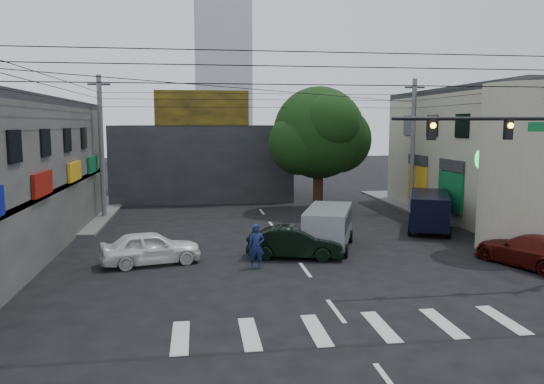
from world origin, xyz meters
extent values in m
plane|color=black|center=(0.00, 0.00, 0.00)|extent=(160.00, 160.00, 0.00)
cube|color=#514F4C|center=(18.00, 18.00, 0.07)|extent=(16.00, 16.00, 0.15)
cube|color=#9F947E|center=(18.00, 13.00, 4.00)|extent=(14.00, 18.00, 8.00)
cylinder|color=#9F947E|center=(11.00, 4.00, 4.00)|extent=(4.00, 4.00, 8.00)
cube|color=#232326|center=(-4.00, 26.00, 3.00)|extent=(14.00, 10.00, 6.00)
cube|color=olive|center=(-4.00, 21.10, 7.30)|extent=(7.00, 0.30, 2.60)
cube|color=silver|center=(0.00, 70.00, 22.00)|extent=(9.00, 9.00, 44.00)
cylinder|color=black|center=(4.00, 17.00, 2.20)|extent=(0.70, 0.70, 4.40)
sphere|color=black|center=(4.00, 17.00, 5.50)|extent=(6.40, 6.40, 6.40)
cylinder|color=black|center=(6.00, -1.00, 6.30)|extent=(7.00, 0.14, 0.14)
cube|color=black|center=(7.00, -1.00, 5.90)|extent=(0.28, 0.22, 0.75)
cube|color=black|center=(4.00, -1.00, 5.90)|extent=(0.28, 0.22, 0.75)
sphere|color=orange|center=(7.00, -1.14, 6.05)|extent=(0.20, 0.20, 0.20)
sphere|color=orange|center=(4.00, -1.14, 6.05)|extent=(0.20, 0.20, 0.20)
cylinder|color=#59595B|center=(-10.50, 16.00, 4.60)|extent=(0.32, 0.32, 9.20)
cylinder|color=#59595B|center=(10.50, 16.00, 4.60)|extent=(0.32, 0.32, 9.20)
imported|color=black|center=(-0.04, 4.07, 0.72)|extent=(3.54, 5.07, 1.44)
imported|color=white|center=(-6.50, 3.90, 0.73)|extent=(3.66, 5.08, 1.47)
imported|color=#430D09|center=(9.65, 1.14, 0.71)|extent=(4.99, 6.10, 1.42)
imported|color=#16204D|center=(-2.01, 2.56, 0.95)|extent=(0.75, 0.54, 1.91)
camera|label=1|loc=(-4.43, -19.30, 6.11)|focal=35.00mm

